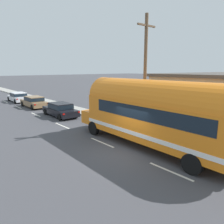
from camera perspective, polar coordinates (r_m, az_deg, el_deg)
ground_plane at (r=12.53m, az=3.55°, el=-10.74°), size 300.00×300.00×0.00m
lane_markings at (r=24.54m, az=-14.33°, el=0.03°), size 3.55×80.00×0.01m
sidewalk_slab at (r=22.68m, az=-5.91°, el=-0.41°), size 2.07×90.00×0.15m
utility_pole at (r=15.87m, az=8.85°, el=10.24°), size 1.80×0.24×8.50m
painted_bus at (r=12.50m, az=12.27°, el=0.00°), size 2.69×12.31×4.12m
car_lead at (r=22.11m, az=-13.68°, el=0.78°), size 2.03×4.80×1.37m
car_second at (r=28.29m, az=-20.16°, el=2.69°), size 1.97×4.79×1.37m
car_third at (r=33.95m, az=-23.81°, el=3.79°), size 2.08×4.84×1.37m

